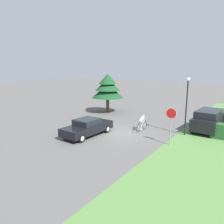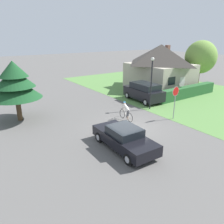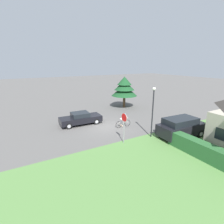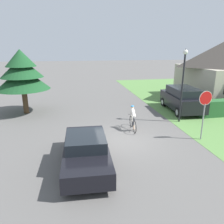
{
  "view_description": "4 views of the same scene",
  "coord_description": "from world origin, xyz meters",
  "px_view_note": "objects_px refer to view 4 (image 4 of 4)",
  "views": [
    {
      "loc": [
        9.59,
        -15.51,
        5.62
      ],
      "look_at": [
        -0.93,
        -0.0,
        1.75
      ],
      "focal_mm": 35.0,
      "sensor_mm": 36.0,
      "label": 1
    },
    {
      "loc": [
        -9.43,
        -11.57,
        6.63
      ],
      "look_at": [
        -0.94,
        0.61,
        1.4
      ],
      "focal_mm": 35.0,
      "sensor_mm": 36.0,
      "label": 2
    },
    {
      "loc": [
        16.38,
        -8.48,
        6.97
      ],
      "look_at": [
        1.03,
        0.31,
        1.87
      ],
      "focal_mm": 28.0,
      "sensor_mm": 36.0,
      "label": 3
    },
    {
      "loc": [
        -2.39,
        -10.71,
        5.01
      ],
      "look_at": [
        -0.15,
        1.59,
        1.24
      ],
      "focal_mm": 35.0,
      "sensor_mm": 36.0,
      "label": 4
    }
  ],
  "objects_px": {
    "cottage_house": "(223,69)",
    "parked_suv_right": "(182,99)",
    "street_lamp": "(183,76)",
    "conifer_tall_near": "(22,73)",
    "cyclist": "(133,119)",
    "stop_sign": "(205,105)",
    "sedan_left_lane": "(86,151)"
  },
  "relations": [
    {
      "from": "sedan_left_lane",
      "to": "stop_sign",
      "type": "bearing_deg",
      "value": -73.74
    },
    {
      "from": "street_lamp",
      "to": "conifer_tall_near",
      "type": "xyz_separation_m",
      "value": [
        -10.8,
        4.06,
        -0.0
      ]
    },
    {
      "from": "sedan_left_lane",
      "to": "parked_suv_right",
      "type": "relative_size",
      "value": 1.01
    },
    {
      "from": "parked_suv_right",
      "to": "street_lamp",
      "type": "relative_size",
      "value": 0.97
    },
    {
      "from": "stop_sign",
      "to": "cyclist",
      "type": "bearing_deg",
      "value": -35.25
    },
    {
      "from": "stop_sign",
      "to": "street_lamp",
      "type": "distance_m",
      "value": 3.24
    },
    {
      "from": "cottage_house",
      "to": "stop_sign",
      "type": "bearing_deg",
      "value": -129.64
    },
    {
      "from": "stop_sign",
      "to": "conifer_tall_near",
      "type": "xyz_separation_m",
      "value": [
        -10.58,
        7.07,
        1.16
      ]
    },
    {
      "from": "parked_suv_right",
      "to": "street_lamp",
      "type": "distance_m",
      "value": 3.52
    },
    {
      "from": "sedan_left_lane",
      "to": "conifer_tall_near",
      "type": "bearing_deg",
      "value": 27.15
    },
    {
      "from": "cottage_house",
      "to": "parked_suv_right",
      "type": "distance_m",
      "value": 6.91
    },
    {
      "from": "cottage_house",
      "to": "stop_sign",
      "type": "relative_size",
      "value": 2.87
    },
    {
      "from": "cyclist",
      "to": "parked_suv_right",
      "type": "height_order",
      "value": "parked_suv_right"
    },
    {
      "from": "cottage_house",
      "to": "conifer_tall_near",
      "type": "xyz_separation_m",
      "value": [
        -17.97,
        -1.66,
        0.24
      ]
    },
    {
      "from": "parked_suv_right",
      "to": "conifer_tall_near",
      "type": "height_order",
      "value": "conifer_tall_near"
    },
    {
      "from": "cottage_house",
      "to": "street_lamp",
      "type": "bearing_deg",
      "value": -140.87
    },
    {
      "from": "stop_sign",
      "to": "street_lamp",
      "type": "xyz_separation_m",
      "value": [
        0.22,
        3.02,
        1.16
      ]
    },
    {
      "from": "stop_sign",
      "to": "cottage_house",
      "type": "bearing_deg",
      "value": -133.13
    },
    {
      "from": "sedan_left_lane",
      "to": "conifer_tall_near",
      "type": "distance_m",
      "value": 9.93
    },
    {
      "from": "cyclist",
      "to": "street_lamp",
      "type": "distance_m",
      "value": 4.4
    },
    {
      "from": "sedan_left_lane",
      "to": "conifer_tall_near",
      "type": "height_order",
      "value": "conifer_tall_near"
    },
    {
      "from": "conifer_tall_near",
      "to": "cyclist",
      "type": "bearing_deg",
      "value": -34.38
    },
    {
      "from": "cyclist",
      "to": "stop_sign",
      "type": "height_order",
      "value": "stop_sign"
    },
    {
      "from": "cyclist",
      "to": "conifer_tall_near",
      "type": "height_order",
      "value": "conifer_tall_near"
    },
    {
      "from": "cyclist",
      "to": "street_lamp",
      "type": "relative_size",
      "value": 0.38
    },
    {
      "from": "parked_suv_right",
      "to": "cyclist",
      "type": "bearing_deg",
      "value": 126.96
    },
    {
      "from": "cyclist",
      "to": "parked_suv_right",
      "type": "xyz_separation_m",
      "value": [
        4.98,
        3.3,
        0.26
      ]
    },
    {
      "from": "parked_suv_right",
      "to": "cottage_house",
      "type": "bearing_deg",
      "value": -56.8
    },
    {
      "from": "cottage_house",
      "to": "conifer_tall_near",
      "type": "bearing_deg",
      "value": -174.13
    },
    {
      "from": "cottage_house",
      "to": "cyclist",
      "type": "distance_m",
      "value": 12.79
    },
    {
      "from": "cyclist",
      "to": "street_lamp",
      "type": "xyz_separation_m",
      "value": [
        3.57,
        0.89,
        2.41
      ]
    },
    {
      "from": "cottage_house",
      "to": "conifer_tall_near",
      "type": "height_order",
      "value": "cottage_house"
    }
  ]
}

